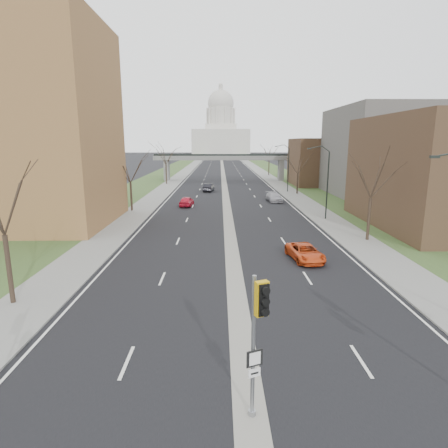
{
  "coord_description": "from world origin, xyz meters",
  "views": [
    {
      "loc": [
        -1.03,
        -12.3,
        9.15
      ],
      "look_at": [
        -0.76,
        11.36,
        3.99
      ],
      "focal_mm": 30.0,
      "sensor_mm": 36.0,
      "label": 1
    }
  ],
  "objects_px": {
    "signal_pole_median": "(258,324)",
    "car_right_mid": "(274,197)",
    "car_right_near": "(305,252)",
    "car_left_far": "(209,187)",
    "car_left_near": "(187,201)"
  },
  "relations": [
    {
      "from": "signal_pole_median",
      "to": "car_right_mid",
      "type": "distance_m",
      "value": 48.4
    },
    {
      "from": "car_left_far",
      "to": "car_right_near",
      "type": "distance_m",
      "value": 43.97
    },
    {
      "from": "signal_pole_median",
      "to": "car_left_far",
      "type": "distance_m",
      "value": 60.78
    },
    {
      "from": "car_right_near",
      "to": "signal_pole_median",
      "type": "bearing_deg",
      "value": -115.4
    },
    {
      "from": "signal_pole_median",
      "to": "car_left_far",
      "type": "height_order",
      "value": "signal_pole_median"
    },
    {
      "from": "car_left_near",
      "to": "signal_pole_median",
      "type": "bearing_deg",
      "value": 103.4
    },
    {
      "from": "car_left_far",
      "to": "car_right_mid",
      "type": "height_order",
      "value": "car_left_far"
    },
    {
      "from": "car_left_near",
      "to": "car_right_mid",
      "type": "xyz_separation_m",
      "value": [
        13.47,
        4.19,
        -0.01
      ]
    },
    {
      "from": "signal_pole_median",
      "to": "car_left_near",
      "type": "relative_size",
      "value": 1.2
    },
    {
      "from": "car_left_near",
      "to": "car_left_far",
      "type": "relative_size",
      "value": 0.92
    },
    {
      "from": "car_left_far",
      "to": "car_right_mid",
      "type": "bearing_deg",
      "value": 137.13
    },
    {
      "from": "car_left_near",
      "to": "car_left_far",
      "type": "distance_m",
      "value": 17.29
    },
    {
      "from": "car_right_near",
      "to": "car_right_mid",
      "type": "xyz_separation_m",
      "value": [
        1.83,
        30.18,
        0.07
      ]
    },
    {
      "from": "car_left_near",
      "to": "car_right_mid",
      "type": "bearing_deg",
      "value": -157.24
    },
    {
      "from": "signal_pole_median",
      "to": "car_left_near",
      "type": "height_order",
      "value": "signal_pole_median"
    }
  ]
}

